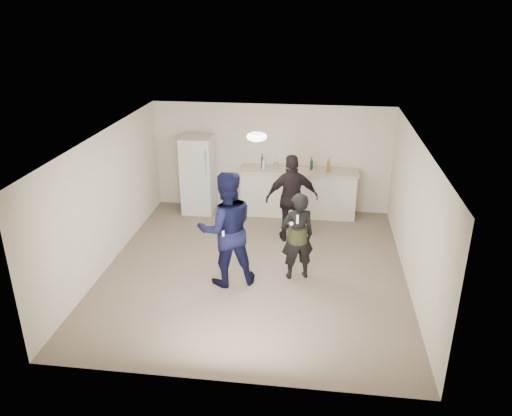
# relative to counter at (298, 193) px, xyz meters

# --- Properties ---
(floor) EXTENTS (6.00, 6.00, 0.00)m
(floor) POSITION_rel_counter_xyz_m (-0.66, -2.67, -0.53)
(floor) COLOR #6B5B4C
(floor) RESTS_ON ground
(ceiling) EXTENTS (6.00, 6.00, 0.00)m
(ceiling) POSITION_rel_counter_xyz_m (-0.66, -2.67, 1.98)
(ceiling) COLOR silver
(ceiling) RESTS_ON wall_back
(wall_back) EXTENTS (6.00, 0.00, 6.00)m
(wall_back) POSITION_rel_counter_xyz_m (-0.66, 0.33, 0.72)
(wall_back) COLOR beige
(wall_back) RESTS_ON floor
(wall_front) EXTENTS (6.00, 0.00, 6.00)m
(wall_front) POSITION_rel_counter_xyz_m (-0.66, -5.67, 0.72)
(wall_front) COLOR beige
(wall_front) RESTS_ON floor
(wall_left) EXTENTS (0.00, 6.00, 6.00)m
(wall_left) POSITION_rel_counter_xyz_m (-3.41, -2.67, 0.72)
(wall_left) COLOR beige
(wall_left) RESTS_ON floor
(wall_right) EXTENTS (0.00, 6.00, 6.00)m
(wall_right) POSITION_rel_counter_xyz_m (2.09, -2.67, 0.72)
(wall_right) COLOR beige
(wall_right) RESTS_ON floor
(counter) EXTENTS (2.60, 0.56, 1.05)m
(counter) POSITION_rel_counter_xyz_m (0.00, 0.00, 0.00)
(counter) COLOR beige
(counter) RESTS_ON floor
(counter_top) EXTENTS (2.68, 0.64, 0.04)m
(counter_top) POSITION_rel_counter_xyz_m (0.00, 0.00, 0.55)
(counter_top) COLOR beige
(counter_top) RESTS_ON counter
(fridge) EXTENTS (0.70, 0.70, 1.80)m
(fridge) POSITION_rel_counter_xyz_m (-2.32, -0.07, 0.38)
(fridge) COLOR silver
(fridge) RESTS_ON floor
(fridge_handle) EXTENTS (0.02, 0.02, 0.60)m
(fridge_handle) POSITION_rel_counter_xyz_m (-2.04, -0.44, 0.78)
(fridge_handle) COLOR silver
(fridge_handle) RESTS_ON fridge
(ceiling_dome) EXTENTS (0.36, 0.36, 0.16)m
(ceiling_dome) POSITION_rel_counter_xyz_m (-0.66, -2.37, 1.93)
(ceiling_dome) COLOR white
(ceiling_dome) RESTS_ON ceiling
(shaker) EXTENTS (0.08, 0.08, 0.17)m
(shaker) POSITION_rel_counter_xyz_m (-0.52, -0.00, 0.65)
(shaker) COLOR silver
(shaker) RESTS_ON counter_top
(man) EXTENTS (1.21, 1.09, 2.06)m
(man) POSITION_rel_counter_xyz_m (-1.08, -3.17, 0.51)
(man) COLOR #0F123E
(man) RESTS_ON floor
(woman) EXTENTS (0.69, 0.56, 1.62)m
(woman) POSITION_rel_counter_xyz_m (0.13, -2.85, 0.29)
(woman) COLOR black
(woman) RESTS_ON floor
(camo_shorts) EXTENTS (0.34, 0.34, 0.28)m
(camo_shorts) POSITION_rel_counter_xyz_m (0.13, -2.85, 0.32)
(camo_shorts) COLOR #313919
(camo_shorts) RESTS_ON woman
(spectator) EXTENTS (1.15, 0.67, 1.84)m
(spectator) POSITION_rel_counter_xyz_m (-0.07, -1.33, 0.39)
(spectator) COLOR black
(spectator) RESTS_ON floor
(remote_man) EXTENTS (0.04, 0.04, 0.15)m
(remote_man) POSITION_rel_counter_xyz_m (-1.08, -3.45, 0.53)
(remote_man) COLOR white
(remote_man) RESTS_ON man
(nunchuk_man) EXTENTS (0.07, 0.07, 0.07)m
(nunchuk_man) POSITION_rel_counter_xyz_m (-0.96, -3.42, 0.45)
(nunchuk_man) COLOR silver
(nunchuk_man) RESTS_ON man
(remote_woman) EXTENTS (0.04, 0.04, 0.15)m
(remote_woman) POSITION_rel_counter_xyz_m (0.13, -3.10, 0.72)
(remote_woman) COLOR white
(remote_woman) RESTS_ON woman
(nunchuk_woman) EXTENTS (0.07, 0.07, 0.07)m
(nunchuk_woman) POSITION_rel_counter_xyz_m (0.03, -3.07, 0.62)
(nunchuk_woman) COLOR white
(nunchuk_woman) RESTS_ON woman
(bottle_cluster) EXTENTS (1.56, 0.17, 0.26)m
(bottle_cluster) POSITION_rel_counter_xyz_m (0.07, -0.00, 0.67)
(bottle_cluster) COLOR silver
(bottle_cluster) RESTS_ON counter_top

